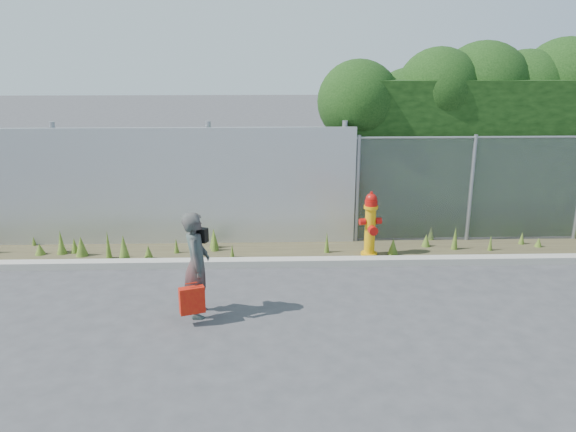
# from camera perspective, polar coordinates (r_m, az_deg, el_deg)

# --- Properties ---
(ground) EXTENTS (80.00, 80.00, 0.00)m
(ground) POSITION_cam_1_polar(r_m,az_deg,el_deg) (7.99, 2.50, -9.75)
(ground) COLOR #39393B
(ground) RESTS_ON ground
(curb) EXTENTS (16.00, 0.22, 0.12)m
(curb) POSITION_cam_1_polar(r_m,az_deg,el_deg) (9.61, 1.72, -4.69)
(curb) COLOR #9C988D
(curb) RESTS_ON ground
(weed_strip) EXTENTS (16.00, 1.31, 0.52)m
(weed_strip) POSITION_cam_1_polar(r_m,az_deg,el_deg) (10.24, -2.25, -3.01)
(weed_strip) COLOR #403924
(weed_strip) RESTS_ON ground
(corrugated_fence) EXTENTS (8.50, 0.21, 2.30)m
(corrugated_fence) POSITION_cam_1_polar(r_m,az_deg,el_deg) (10.78, -16.16, 2.81)
(corrugated_fence) COLOR #B3B6BB
(corrugated_fence) RESTS_ON ground
(chainlink_fence) EXTENTS (6.50, 0.07, 2.05)m
(chainlink_fence) POSITION_cam_1_polar(r_m,az_deg,el_deg) (11.51, 23.02, 2.61)
(chainlink_fence) COLOR gray
(chainlink_fence) RESTS_ON ground
(hedge) EXTENTS (7.86, 2.12, 3.80)m
(hedge) POSITION_cam_1_polar(r_m,az_deg,el_deg) (12.27, 21.68, 8.68)
(hedge) COLOR black
(hedge) RESTS_ON ground
(fire_hydrant) EXTENTS (0.40, 0.35, 1.18)m
(fire_hydrant) POSITION_cam_1_polar(r_m,az_deg,el_deg) (9.98, 8.36, -0.94)
(fire_hydrant) COLOR #DC9E0B
(fire_hydrant) RESTS_ON ground
(woman) EXTENTS (0.37, 0.55, 1.48)m
(woman) POSITION_cam_1_polar(r_m,az_deg,el_deg) (7.74, -9.26, -4.88)
(woman) COLOR #0E5D55
(woman) RESTS_ON ground
(red_tote_bag) EXTENTS (0.33, 0.12, 0.43)m
(red_tote_bag) POSITION_cam_1_polar(r_m,az_deg,el_deg) (7.63, -9.72, -8.42)
(red_tote_bag) COLOR #AF0D0A
(black_shoulder_bag) EXTENTS (0.26, 0.11, 0.19)m
(black_shoulder_bag) POSITION_cam_1_polar(r_m,az_deg,el_deg) (7.70, -9.09, -1.89)
(black_shoulder_bag) COLOR black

